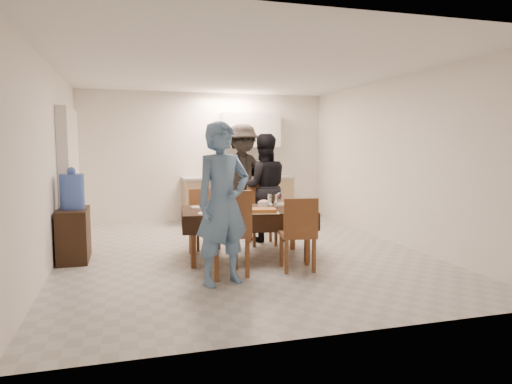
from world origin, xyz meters
TOP-DOWN VIEW (x-y plane):
  - floor at (0.00, 0.00)m, footprint 5.00×6.00m
  - ceiling at (0.00, 0.00)m, footprint 5.00×6.00m
  - wall_back at (0.00, 3.00)m, footprint 5.00×0.02m
  - wall_front at (0.00, -3.00)m, footprint 5.00×0.02m
  - wall_left at (-2.50, 0.00)m, footprint 0.02×6.00m
  - wall_right at (2.50, 0.00)m, footprint 0.02×6.00m
  - stub_partition at (-2.42, 1.20)m, footprint 0.15×1.40m
  - kitchen_base_cabinet at (0.60, 2.68)m, footprint 2.20×0.60m
  - kitchen_worktop at (0.60, 2.68)m, footprint 2.24×0.64m
  - upper_cabinet at (0.90, 2.82)m, footprint 1.20×0.34m
  - dining_table at (-0.01, -0.33)m, footprint 1.84×1.20m
  - chair_near_left at (-0.46, -1.18)m, footprint 0.53×0.53m
  - chair_near_right at (0.44, -1.16)m, footprint 0.47×0.48m
  - chair_far_left at (-0.46, 0.34)m, footprint 0.45×0.45m
  - chair_far_right at (0.44, 0.33)m, footprint 0.45×0.45m
  - console at (-2.28, 0.18)m, footprint 0.38×0.76m
  - water_jug at (-2.28, 0.18)m, footprint 0.31×0.31m
  - wine_bottle at (-0.06, -0.28)m, footprint 0.07×0.07m
  - water_pitcher at (0.34, -0.38)m, footprint 0.13×0.13m
  - savoury_tart at (0.09, -0.71)m, footprint 0.48×0.39m
  - salad_bowl at (0.29, -0.15)m, footprint 0.18×0.18m
  - mushroom_dish at (-0.06, -0.05)m, footprint 0.18×0.18m
  - wine_glass_a at (-0.56, -0.58)m, footprint 0.08×0.08m
  - wine_glass_b at (0.54, -0.08)m, footprint 0.08×0.08m
  - wine_glass_c at (-0.21, -0.03)m, footprint 0.09×0.09m
  - plate_near_left at (-0.61, -0.63)m, footprint 0.24×0.24m
  - plate_near_right at (0.59, -0.63)m, footprint 0.25×0.25m
  - plate_far_left at (-0.61, -0.03)m, footprint 0.26×0.26m
  - plate_far_right at (0.59, -0.03)m, footprint 0.26×0.26m
  - microwave at (0.77, 2.68)m, footprint 0.49×0.33m
  - person_near at (-0.56, -1.38)m, footprint 0.76×0.62m
  - person_far at (0.54, 0.72)m, footprint 0.90×0.73m
  - person_kitchen at (0.58, 2.23)m, footprint 1.26×0.72m

SIDE VIEW (x-z plane):
  - floor at x=0.00m, z-range -0.01..0.01m
  - console at x=-2.28m, z-range 0.00..0.70m
  - kitchen_base_cabinet at x=0.60m, z-range 0.00..0.86m
  - chair_far_left at x=-0.46m, z-range 0.30..0.78m
  - chair_near_right at x=0.44m, z-range 0.31..0.81m
  - chair_far_right at x=0.44m, z-range 0.32..0.82m
  - chair_near_left at x=-0.46m, z-range 0.35..0.91m
  - dining_table at x=-0.01m, z-range 0.31..0.99m
  - plate_near_left at x=-0.61m, z-range 0.68..0.70m
  - plate_near_right at x=0.59m, z-range 0.68..0.70m
  - plate_far_right at x=0.59m, z-range 0.68..0.70m
  - plate_far_left at x=-0.61m, z-range 0.68..0.70m
  - mushroom_dish at x=-0.06m, z-range 0.68..0.71m
  - savoury_tart at x=0.09m, z-range 0.68..0.74m
  - salad_bowl at x=0.29m, z-range 0.68..0.75m
  - wine_glass_b at x=0.54m, z-range 0.68..0.87m
  - wine_glass_a at x=-0.56m, z-range 0.68..0.87m
  - water_pitcher at x=0.34m, z-range 0.68..0.89m
  - wine_glass_c at x=-0.21m, z-range 0.68..0.89m
  - wine_bottle at x=-0.06m, z-range 0.68..0.98m
  - person_far at x=0.54m, z-range 0.00..1.73m
  - kitchen_worktop at x=0.60m, z-range 0.86..0.91m
  - person_near at x=-0.56m, z-range 0.00..1.81m
  - water_jug at x=-2.28m, z-range 0.70..1.17m
  - person_kitchen at x=0.58m, z-range 0.00..1.95m
  - microwave at x=0.77m, z-range 0.91..1.18m
  - stub_partition at x=-2.42m, z-range 0.00..2.10m
  - wall_back at x=0.00m, z-range 0.00..2.60m
  - wall_front at x=0.00m, z-range 0.00..2.60m
  - wall_left at x=-2.50m, z-range 0.00..2.60m
  - wall_right at x=2.50m, z-range 0.00..2.60m
  - upper_cabinet at x=0.90m, z-range 1.50..2.20m
  - ceiling at x=0.00m, z-range 2.59..2.61m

